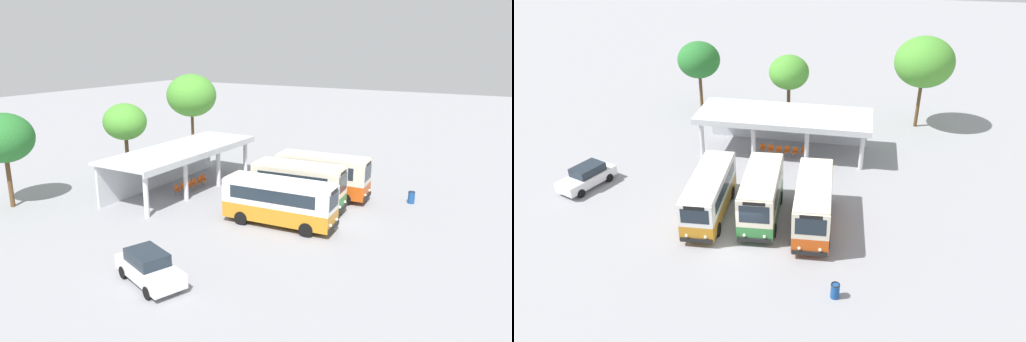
# 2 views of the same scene
# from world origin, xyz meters

# --- Properties ---
(ground_plane) EXTENTS (180.00, 180.00, 0.00)m
(ground_plane) POSITION_xyz_m (0.00, 0.00, 0.00)
(ground_plane) COLOR #939399
(city_bus_nearest_orange) EXTENTS (2.55, 7.48, 3.05)m
(city_bus_nearest_orange) POSITION_xyz_m (-2.95, 2.76, 1.70)
(city_bus_nearest_orange) COLOR black
(city_bus_nearest_orange) RESTS_ON ground
(city_bus_second_in_row) EXTENTS (2.69, 6.64, 3.32)m
(city_bus_second_in_row) POSITION_xyz_m (0.50, 3.02, 1.83)
(city_bus_second_in_row) COLOR black
(city_bus_second_in_row) RESTS_ON ground
(city_bus_middle_cream) EXTENTS (2.64, 7.19, 3.27)m
(city_bus_middle_cream) POSITION_xyz_m (3.95, 2.65, 1.81)
(city_bus_middle_cream) COLOR black
(city_bus_middle_cream) RESTS_ON ground
(parked_car_flank) EXTENTS (3.15, 4.62, 1.62)m
(parked_car_flank) POSITION_xyz_m (-12.97, 4.79, 0.83)
(parked_car_flank) COLOR black
(parked_car_flank) RESTS_ON ground
(terminal_canopy) EXTENTS (14.20, 5.14, 3.40)m
(terminal_canopy) POSITION_xyz_m (0.32, 13.84, 2.60)
(terminal_canopy) COLOR silver
(terminal_canopy) RESTS_ON ground
(waiting_chair_end_by_column) EXTENTS (0.46, 0.46, 0.86)m
(waiting_chair_end_by_column) POSITION_xyz_m (-1.34, 12.45, 0.52)
(waiting_chair_end_by_column) COLOR slate
(waiting_chair_end_by_column) RESTS_ON ground
(waiting_chair_second_from_end) EXTENTS (0.46, 0.46, 0.86)m
(waiting_chair_second_from_end) POSITION_xyz_m (-0.65, 12.41, 0.52)
(waiting_chair_second_from_end) COLOR slate
(waiting_chair_second_from_end) RESTS_ON ground
(waiting_chair_middle_seat) EXTENTS (0.46, 0.46, 0.86)m
(waiting_chair_middle_seat) POSITION_xyz_m (0.05, 12.31, 0.52)
(waiting_chair_middle_seat) COLOR slate
(waiting_chair_middle_seat) RESTS_ON ground
(waiting_chair_fourth_seat) EXTENTS (0.46, 0.46, 0.86)m
(waiting_chair_fourth_seat) POSITION_xyz_m (0.74, 12.40, 0.52)
(waiting_chair_fourth_seat) COLOR slate
(waiting_chair_fourth_seat) RESTS_ON ground
(waiting_chair_fifth_seat) EXTENTS (0.46, 0.46, 0.86)m
(waiting_chair_fifth_seat) POSITION_xyz_m (1.43, 12.31, 0.52)
(waiting_chair_fifth_seat) COLOR slate
(waiting_chair_fifth_seat) RESTS_ON ground
(waiting_chair_far_end_seat) EXTENTS (0.46, 0.46, 0.86)m
(waiting_chair_far_end_seat) POSITION_xyz_m (2.13, 12.45, 0.52)
(waiting_chair_far_end_seat) COLOR slate
(waiting_chair_far_end_seat) RESTS_ON ground
(roadside_tree_behind_canopy) EXTENTS (3.60, 3.60, 6.66)m
(roadside_tree_behind_canopy) POSITION_xyz_m (-0.17, 18.76, 5.09)
(roadside_tree_behind_canopy) COLOR brown
(roadside_tree_behind_canopy) RESTS_ON ground
(roadside_tree_east_of_canopy) EXTENTS (5.25, 5.25, 8.35)m
(roadside_tree_east_of_canopy) POSITION_xyz_m (11.57, 20.76, 6.10)
(roadside_tree_east_of_canopy) COLOR brown
(roadside_tree_east_of_canopy) RESTS_ON ground
(roadside_tree_west_of_canopy) EXTENTS (4.11, 4.11, 6.82)m
(roadside_tree_west_of_canopy) POSITION_xyz_m (-9.35, 21.18, 5.05)
(roadside_tree_west_of_canopy) COLOR brown
(roadside_tree_west_of_canopy) RESTS_ON ground
(litter_bin_apron) EXTENTS (0.49, 0.49, 0.90)m
(litter_bin_apron) POSITION_xyz_m (5.87, -3.68, 0.46)
(litter_bin_apron) COLOR #19478C
(litter_bin_apron) RESTS_ON ground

